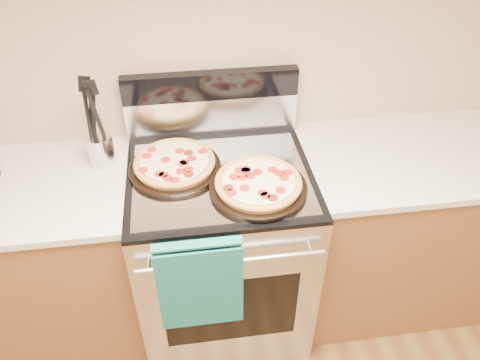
{
  "coord_description": "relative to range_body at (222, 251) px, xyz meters",
  "views": [
    {
      "loc": [
        -0.13,
        0.14,
        2.1
      ],
      "look_at": [
        0.07,
        1.55,
        0.96
      ],
      "focal_mm": 35.0,
      "sensor_mm": 36.0,
      "label": 1
    }
  ],
  "objects": [
    {
      "name": "wall_back",
      "position": [
        0.0,
        0.35,
        0.9
      ],
      "size": [
        4.0,
        0.0,
        4.0
      ],
      "primitive_type": "plane",
      "rotation": [
        1.57,
        0.0,
        0.0
      ],
      "color": "tan",
      "rests_on": "ground"
    },
    {
      "name": "foil_sheet",
      "position": [
        0.0,
        -0.03,
        0.47
      ],
      "size": [
        0.7,
        0.55,
        0.01
      ],
      "primitive_type": "cube",
      "color": "gray",
      "rests_on": "cooktop"
    },
    {
      "name": "pepperoni_pizza_back",
      "position": [
        -0.18,
        0.05,
        0.5
      ],
      "size": [
        0.41,
        0.41,
        0.05
      ],
      "primitive_type": null,
      "rotation": [
        0.0,
        0.0,
        -0.11
      ],
      "color": "#BF7D3A",
      "rests_on": "foil_sheet"
    },
    {
      "name": "oven_handle",
      "position": [
        0.0,
        -0.38,
        0.35
      ],
      "size": [
        0.7,
        0.03,
        0.03
      ],
      "primitive_type": "cylinder",
      "rotation": [
        0.0,
        1.57,
        0.0
      ],
      "color": "silver",
      "rests_on": "range_body"
    },
    {
      "name": "backsplash_upper",
      "position": [
        0.0,
        0.31,
        0.71
      ],
      "size": [
        0.76,
        0.06,
        0.12
      ],
      "primitive_type": "cube",
      "color": "black",
      "rests_on": "backsplash_lower"
    },
    {
      "name": "cabinet_right",
      "position": [
        0.88,
        0.03,
        -0.01
      ],
      "size": [
        1.0,
        0.62,
        0.88
      ],
      "primitive_type": "cube",
      "color": "brown",
      "rests_on": "ground"
    },
    {
      "name": "pepperoni_pizza_front",
      "position": [
        0.14,
        -0.13,
        0.5
      ],
      "size": [
        0.49,
        0.49,
        0.05
      ],
      "primitive_type": null,
      "rotation": [
        0.0,
        0.0,
        -0.37
      ],
      "color": "#BF7D3A",
      "rests_on": "foil_sheet"
    },
    {
      "name": "backsplash_lower",
      "position": [
        0.0,
        0.31,
        0.56
      ],
      "size": [
        0.76,
        0.06,
        0.18
      ],
      "primitive_type": "cube",
      "color": "silver",
      "rests_on": "cooktop"
    },
    {
      "name": "cabinet_left",
      "position": [
        -0.88,
        0.03,
        -0.01
      ],
      "size": [
        1.0,
        0.62,
        0.88
      ],
      "primitive_type": "cube",
      "color": "brown",
      "rests_on": "ground"
    },
    {
      "name": "oven_window",
      "position": [
        0.0,
        -0.34,
        0.0
      ],
      "size": [
        0.56,
        0.01,
        0.4
      ],
      "primitive_type": "cube",
      "color": "black",
      "rests_on": "range_body"
    },
    {
      "name": "cooktop",
      "position": [
        0.0,
        0.0,
        0.46
      ],
      "size": [
        0.76,
        0.68,
        0.02
      ],
      "primitive_type": "cube",
      "color": "black",
      "rests_on": "range_body"
    },
    {
      "name": "range_body",
      "position": [
        0.0,
        0.0,
        0.0
      ],
      "size": [
        0.76,
        0.68,
        0.9
      ],
      "primitive_type": "cube",
      "color": "#B7B7BC",
      "rests_on": "ground"
    },
    {
      "name": "utensil_crock",
      "position": [
        -0.48,
        0.15,
        0.53
      ],
      "size": [
        0.11,
        0.11,
        0.14
      ],
      "primitive_type": "cylinder",
      "rotation": [
        0.0,
        0.0,
        -0.04
      ],
      "color": "silver",
      "rests_on": "countertop_left"
    },
    {
      "name": "countertop_right",
      "position": [
        0.88,
        0.03,
        0.45
      ],
      "size": [
        1.02,
        0.64,
        0.03
      ],
      "primitive_type": "cube",
      "color": "beige",
      "rests_on": "cabinet_right"
    },
    {
      "name": "dish_towel",
      "position": [
        -0.12,
        -0.38,
        0.25
      ],
      "size": [
        0.32,
        0.05,
        0.42
      ],
      "primitive_type": null,
      "color": "#16616E",
      "rests_on": "oven_handle"
    }
  ]
}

